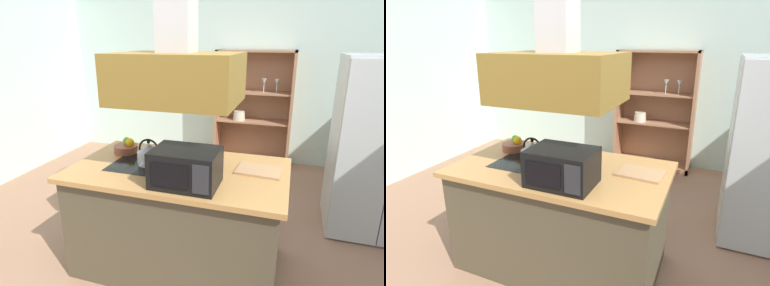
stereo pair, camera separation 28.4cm
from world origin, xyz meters
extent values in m
plane|color=#966B51|center=(0.00, 0.00, 0.00)|extent=(7.80, 7.80, 0.00)
cube|color=silver|center=(0.00, 3.00, 1.35)|extent=(6.00, 0.12, 2.70)
cube|color=#4D4430|center=(-0.09, 0.15, 0.43)|extent=(1.63, 0.91, 0.86)
cube|color=#B38044|center=(-0.09, 0.15, 0.88)|extent=(1.71, 0.99, 0.04)
cube|color=black|center=(-0.35, 0.15, 0.90)|extent=(0.60, 0.48, 0.00)
cube|color=olive|center=(-0.09, 0.15, 1.61)|extent=(0.90, 0.70, 0.36)
cube|color=#AFB7B5|center=(1.60, 1.29, 0.87)|extent=(0.90, 0.72, 1.75)
cube|color=#B8BEBC|center=(1.38, 0.92, 0.87)|extent=(0.44, 0.03, 1.71)
cube|color=#A4704F|center=(-0.38, 2.74, 0.87)|extent=(0.04, 0.40, 1.74)
cube|color=#A4704F|center=(0.72, 2.74, 0.87)|extent=(0.04, 0.40, 1.74)
cube|color=#A4704F|center=(0.17, 2.74, 1.72)|extent=(1.13, 0.40, 0.03)
cube|color=#A4704F|center=(0.17, 2.74, 0.04)|extent=(1.13, 0.40, 0.08)
cube|color=#A4704F|center=(0.17, 2.93, 0.87)|extent=(1.13, 0.02, 1.74)
cube|color=#A4704F|center=(0.17, 2.74, 0.70)|extent=(1.05, 0.36, 0.02)
cube|color=#A4704F|center=(0.17, 2.74, 1.13)|extent=(1.05, 0.36, 0.02)
cylinder|color=beige|center=(-0.03, 2.69, 0.73)|extent=(0.18, 0.18, 0.05)
cylinder|color=beige|center=(-0.03, 2.69, 0.78)|extent=(0.17, 0.17, 0.05)
cylinder|color=beige|center=(-0.03, 2.69, 0.82)|extent=(0.16, 0.16, 0.05)
cylinder|color=silver|center=(0.31, 2.70, 1.20)|extent=(0.01, 0.01, 0.12)
cone|color=silver|center=(0.31, 2.70, 1.30)|extent=(0.07, 0.07, 0.08)
cylinder|color=silver|center=(0.49, 2.70, 1.20)|extent=(0.01, 0.01, 0.12)
cone|color=silver|center=(0.49, 2.70, 1.30)|extent=(0.07, 0.07, 0.08)
cylinder|color=silver|center=(-0.35, 0.15, 0.96)|extent=(0.19, 0.19, 0.11)
cone|color=silver|center=(-0.35, 0.15, 1.04)|extent=(0.18, 0.18, 0.07)
sphere|color=black|center=(-0.35, 0.15, 1.09)|extent=(0.03, 0.03, 0.03)
torus|color=black|center=(-0.35, 0.15, 1.03)|extent=(0.18, 0.02, 0.18)
cube|color=tan|center=(0.53, 0.26, 0.91)|extent=(0.36, 0.27, 0.02)
cube|color=black|center=(0.06, -0.12, 1.03)|extent=(0.46, 0.34, 0.26)
cube|color=black|center=(0.01, -0.30, 1.03)|extent=(0.26, 0.01, 0.17)
cube|color=#262628|center=(0.22, -0.30, 1.03)|extent=(0.11, 0.01, 0.20)
cylinder|color=brown|center=(-0.67, 0.35, 0.94)|extent=(0.21, 0.21, 0.07)
sphere|color=yellow|center=(-0.63, 0.35, 1.00)|extent=(0.08, 0.08, 0.08)
sphere|color=#56A933|center=(-0.68, 0.39, 1.00)|extent=(0.07, 0.07, 0.07)
camera|label=1|loc=(0.73, -2.08, 1.87)|focal=29.96mm
camera|label=2|loc=(1.00, -1.98, 1.87)|focal=29.96mm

